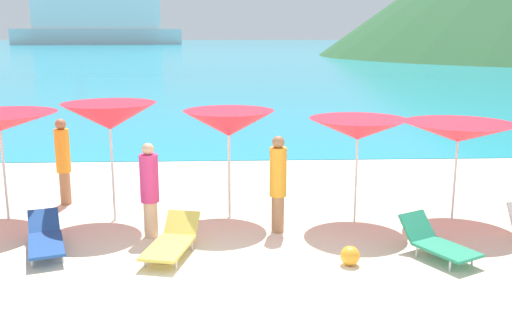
# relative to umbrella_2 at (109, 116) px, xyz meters

# --- Properties ---
(ground_plane) EXTENTS (50.00, 100.00, 0.30)m
(ground_plane) POSITION_rel_umbrella_2_xyz_m (2.42, 6.46, -2.28)
(ground_plane) COLOR beige
(ocean_water) EXTENTS (650.00, 440.00, 0.02)m
(ocean_water) POSITION_rel_umbrella_2_xyz_m (2.42, 225.45, -2.12)
(ocean_water) COLOR teal
(ocean_water) RESTS_ON ground_plane
(umbrella_2) EXTENTS (2.04, 2.04, 2.39)m
(umbrella_2) POSITION_rel_umbrella_2_xyz_m (0.00, 0.00, 0.00)
(umbrella_2) COLOR silver
(umbrella_2) RESTS_ON ground_plane
(umbrella_3) EXTENTS (1.96, 1.96, 2.22)m
(umbrella_3) POSITION_rel_umbrella_2_xyz_m (2.34, 0.10, -0.17)
(umbrella_3) COLOR silver
(umbrella_3) RESTS_ON ground_plane
(umbrella_4) EXTENTS (1.99, 1.99, 2.10)m
(umbrella_4) POSITION_rel_umbrella_2_xyz_m (4.86, -0.32, -0.24)
(umbrella_4) COLOR silver
(umbrella_4) RESTS_ON ground_plane
(umbrella_5) EXTENTS (2.25, 2.25, 2.01)m
(umbrella_5) POSITION_rel_umbrella_2_xyz_m (6.86, -0.33, -0.31)
(umbrella_5) COLOR silver
(umbrella_5) RESTS_ON ground_plane
(lounge_chair_0) EXTENTS (1.08, 1.79, 0.54)m
(lounge_chair_0) POSITION_rel_umbrella_2_xyz_m (-0.86, -1.70, -1.87)
(lounge_chair_0) COLOR #1E478C
(lounge_chair_0) RESTS_ON ground_plane
(lounge_chair_2) EXTENTS (1.18, 1.49, 0.65)m
(lounge_chair_2) POSITION_rel_umbrella_2_xyz_m (5.83, -2.26, -1.85)
(lounge_chair_2) COLOR #268C66
(lounge_chair_2) RESTS_ON ground_plane
(lounge_chair_3) EXTENTS (0.95, 1.65, 0.58)m
(lounge_chair_3) POSITION_rel_umbrella_2_xyz_m (1.36, -1.94, -1.88)
(lounge_chair_3) COLOR #D8BF4C
(lounge_chair_3) RESTS_ON ground_plane
(beachgoer_1) EXTENTS (0.34, 0.34, 1.78)m
(beachgoer_1) POSITION_rel_umbrella_2_xyz_m (0.87, -1.02, -1.19)
(beachgoer_1) COLOR #DBAA84
(beachgoer_1) RESTS_ON ground_plane
(beachgoer_2) EXTENTS (0.32, 0.32, 1.92)m
(beachgoer_2) POSITION_rel_umbrella_2_xyz_m (-1.31, 1.18, -1.09)
(beachgoer_2) COLOR #A3704C
(beachgoer_2) RESTS_ON ground_plane
(beachgoer_3) EXTENTS (0.32, 0.32, 1.87)m
(beachgoer_3) POSITION_rel_umbrella_2_xyz_m (3.26, -0.85, -1.13)
(beachgoer_3) COLOR #A3704C
(beachgoer_3) RESTS_ON ground_plane
(beach_ball) EXTENTS (0.32, 0.32, 0.32)m
(beach_ball) POSITION_rel_umbrella_2_xyz_m (4.31, -2.52, -1.97)
(beach_ball) COLOR orange
(beach_ball) RESTS_ON ground_plane
(cruise_ship) EXTENTS (65.78, 19.01, 22.36)m
(cruise_ship) POSITION_rel_umbrella_2_xyz_m (-49.99, 221.78, 6.53)
(cruise_ship) COLOR silver
(cruise_ship) RESTS_ON ocean_water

